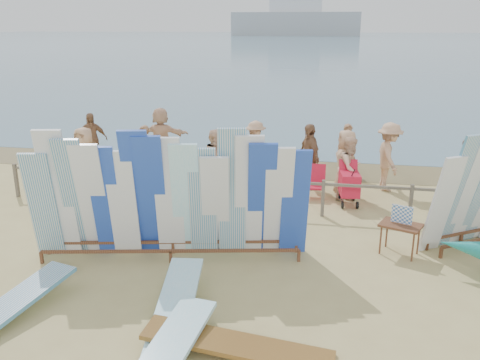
% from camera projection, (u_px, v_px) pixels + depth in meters
% --- Properties ---
extents(ground, '(160.00, 160.00, 0.00)m').
position_uv_depth(ground, '(212.00, 265.00, 9.68)').
color(ground, tan).
rests_on(ground, ground).
extents(ocean, '(320.00, 240.00, 0.02)m').
position_uv_depth(ocean, '(326.00, 41.00, 129.99)').
color(ocean, slate).
rests_on(ocean, ground).
extents(wet_sand_strip, '(40.00, 2.60, 0.01)m').
position_uv_depth(wet_sand_strip, '(263.00, 166.00, 16.44)').
color(wet_sand_strip, olive).
rests_on(wet_sand_strip, ground).
extents(distant_ship, '(45.00, 8.00, 14.00)m').
position_uv_depth(distant_ship, '(295.00, 20.00, 179.33)').
color(distant_ship, '#999EA3').
rests_on(distant_ship, ocean).
extents(fence, '(12.08, 0.08, 0.90)m').
position_uv_depth(fence, '(240.00, 186.00, 12.31)').
color(fence, '#665D4D').
rests_on(fence, ground).
extents(main_surfboard_rack, '(5.33, 1.59, 2.64)m').
position_uv_depth(main_surfboard_rack, '(169.00, 201.00, 9.65)').
color(main_surfboard_rack, brown).
rests_on(main_surfboard_rack, ground).
extents(side_surfboard_rack, '(2.11, 1.60, 2.47)m').
position_uv_depth(side_surfboard_rack, '(475.00, 196.00, 10.15)').
color(side_surfboard_rack, brown).
rests_on(side_surfboard_rack, ground).
extents(vendor_table, '(0.92, 0.80, 1.02)m').
position_uv_depth(vendor_table, '(400.00, 238.00, 10.07)').
color(vendor_table, brown).
rests_on(vendor_table, ground).
extents(flat_board_e, '(1.26, 2.74, 0.42)m').
position_uv_depth(flat_board_e, '(3.00, 324.00, 7.80)').
color(flat_board_e, silver).
rests_on(flat_board_e, ground).
extents(flat_board_a, '(0.88, 2.73, 0.43)m').
position_uv_depth(flat_board_a, '(175.00, 321.00, 7.86)').
color(flat_board_a, '#9AE3F7').
rests_on(flat_board_a, ground).
extents(flat_board_c, '(2.73, 0.71, 0.26)m').
position_uv_depth(flat_board_c, '(237.00, 353.00, 7.11)').
color(flat_board_c, brown).
rests_on(flat_board_c, ground).
extents(beach_chair_left, '(0.67, 0.69, 0.91)m').
position_uv_depth(beach_chair_left, '(236.00, 190.00, 13.17)').
color(beach_chair_left, red).
rests_on(beach_chair_left, ground).
extents(beach_chair_right, '(0.54, 0.56, 0.86)m').
position_uv_depth(beach_chair_right, '(314.00, 188.00, 13.38)').
color(beach_chair_right, red).
rests_on(beach_chair_right, ground).
extents(stroller, '(0.64, 0.86, 1.10)m').
position_uv_depth(stroller, '(349.00, 188.00, 12.81)').
color(stroller, red).
rests_on(stroller, ground).
extents(beachgoer_0, '(0.96, 0.60, 1.82)m').
position_uv_depth(beachgoer_0, '(85.00, 161.00, 13.52)').
color(beachgoer_0, tan).
rests_on(beachgoer_0, ground).
extents(beachgoer_7, '(0.61, 0.38, 1.58)m').
position_uv_depth(beachgoer_7, '(347.00, 150.00, 15.15)').
color(beachgoer_7, '#8C6042').
rests_on(beachgoer_7, ground).
extents(beachgoer_10, '(0.55, 1.08, 1.77)m').
position_uv_depth(beachgoer_10, '(465.00, 173.00, 12.47)').
color(beachgoer_10, '#8C6042').
rests_on(beachgoer_10, ground).
extents(beachgoer_8, '(0.77, 0.89, 1.67)m').
position_uv_depth(beachgoer_8, '(350.00, 168.00, 13.10)').
color(beachgoer_8, beige).
rests_on(beachgoer_8, ground).
extents(beachgoer_2, '(0.53, 0.87, 1.67)m').
position_uv_depth(beachgoer_2, '(216.00, 159.00, 13.94)').
color(beachgoer_2, beige).
rests_on(beachgoer_2, ground).
extents(beachgoer_6, '(0.49, 0.90, 1.77)m').
position_uv_depth(beachgoer_6, '(345.00, 163.00, 13.40)').
color(beachgoer_6, tan).
rests_on(beachgoer_6, ground).
extents(beachgoer_1, '(0.65, 0.47, 1.60)m').
position_uv_depth(beachgoer_1, '(145.00, 152.00, 14.84)').
color(beachgoer_1, '#8C6042').
rests_on(beachgoer_1, ground).
extents(beachgoer_9, '(0.69, 1.28, 1.88)m').
position_uv_depth(beachgoer_9, '(389.00, 157.00, 13.79)').
color(beachgoer_9, tan).
rests_on(beachgoer_9, ground).
extents(beachgoer_11, '(1.77, 0.73, 1.86)m').
position_uv_depth(beachgoer_11, '(161.00, 136.00, 16.39)').
color(beachgoer_11, beige).
rests_on(beachgoer_11, ground).
extents(beachgoer_3, '(0.59, 1.12, 1.65)m').
position_uv_depth(beachgoer_3, '(255.00, 148.00, 15.25)').
color(beachgoer_3, tan).
rests_on(beachgoer_3, ground).
extents(beachgoer_extra_1, '(1.08, 0.93, 1.72)m').
position_uv_depth(beachgoer_extra_1, '(91.00, 140.00, 16.19)').
color(beachgoer_extra_1, '#8C6042').
rests_on(beachgoer_extra_1, ground).
extents(beachgoer_4, '(0.91, 1.15, 1.81)m').
position_uv_depth(beachgoer_4, '(309.00, 156.00, 14.01)').
color(beachgoer_4, '#8C6042').
rests_on(beachgoer_4, ground).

